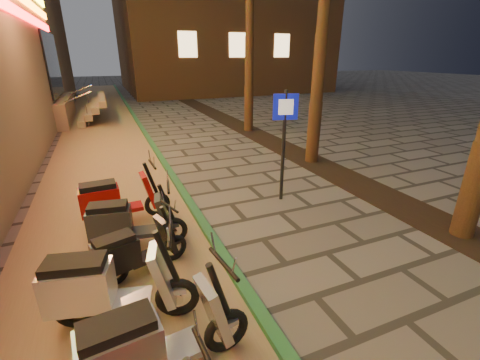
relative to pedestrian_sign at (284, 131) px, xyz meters
name	(u,v)px	position (x,y,z in m)	size (l,w,h in m)	color
parking_strip	(106,158)	(-3.82, 5.20, -1.65)	(3.40, 60.00, 0.01)	#8C7251
green_curb	(157,151)	(-2.12, 5.20, -1.60)	(0.18, 60.00, 0.10)	#235E35
planting_strip	(353,182)	(2.38, 0.20, -1.64)	(1.20, 40.00, 0.02)	black
pedestrian_sign	(284,131)	(0.00, 0.00, 0.00)	(0.55, 0.16, 2.55)	black
scooter_5	(150,344)	(-3.55, -3.57, -1.10)	(1.80, 0.70, 1.27)	black
scooter_6	(104,288)	(-3.96, -2.51, -1.09)	(1.84, 0.88, 1.30)	black
scooter_7	(132,252)	(-3.56, -1.67, -1.20)	(1.48, 0.78, 1.05)	black
scooter_8	(126,223)	(-3.57, -0.80, -1.14)	(1.68, 0.71, 1.18)	black
scooter_9	(115,200)	(-3.70, 0.23, -1.12)	(1.74, 0.61, 1.23)	black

